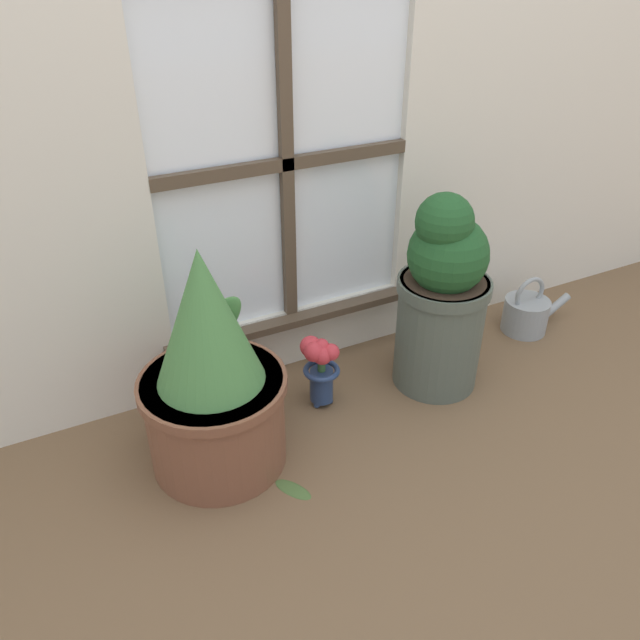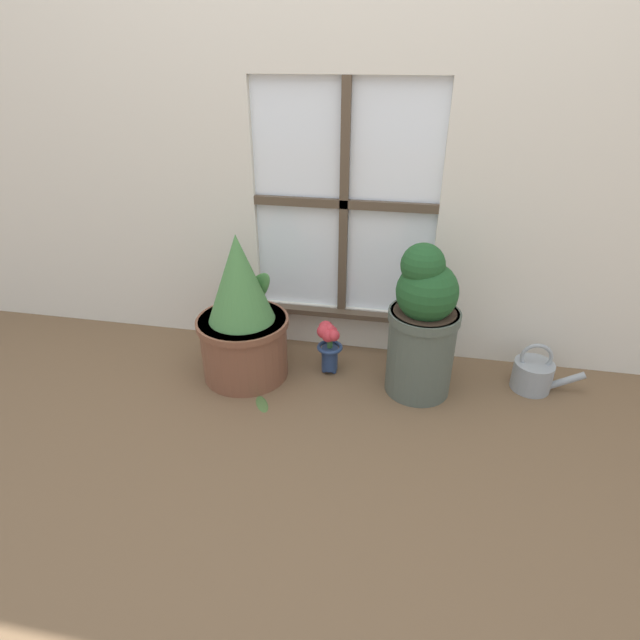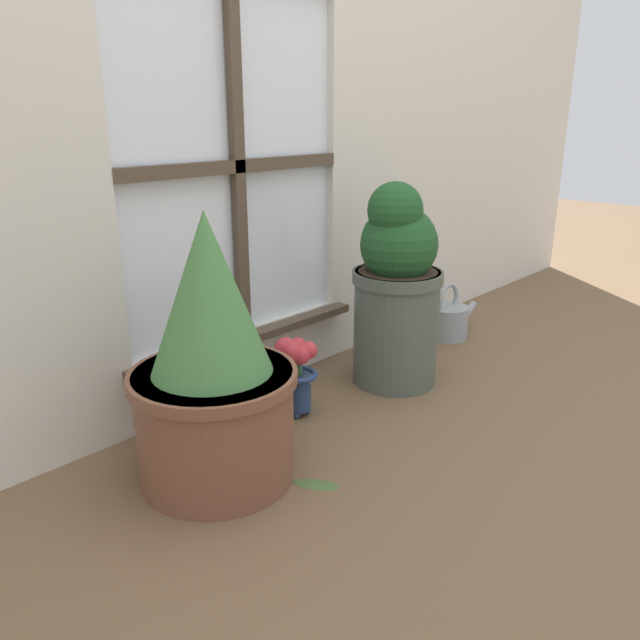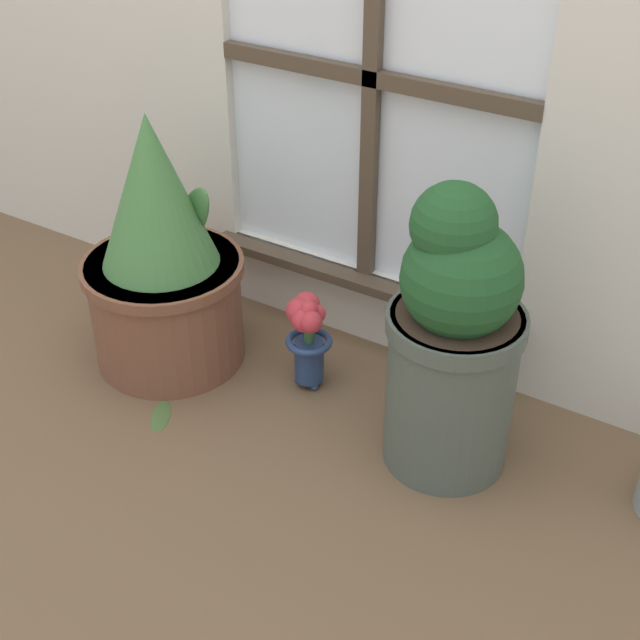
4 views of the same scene
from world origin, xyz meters
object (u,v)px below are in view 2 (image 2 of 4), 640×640
(watering_can, at_px, (533,374))
(potted_plant_left, at_px, (242,318))
(flower_vase, at_px, (329,342))
(potted_plant_right, at_px, (423,324))

(watering_can, bearing_deg, potted_plant_left, -174.19)
(flower_vase, xyz_separation_m, watering_can, (0.85, 0.04, -0.08))
(potted_plant_right, bearing_deg, watering_can, 11.55)
(potted_plant_right, bearing_deg, flower_vase, 171.48)
(potted_plant_right, height_order, watering_can, potted_plant_right)
(watering_can, bearing_deg, potted_plant_right, -168.45)
(potted_plant_left, bearing_deg, potted_plant_right, 2.03)
(potted_plant_left, distance_m, potted_plant_right, 0.73)
(potted_plant_left, distance_m, flower_vase, 0.38)
(flower_vase, bearing_deg, potted_plant_right, -8.52)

